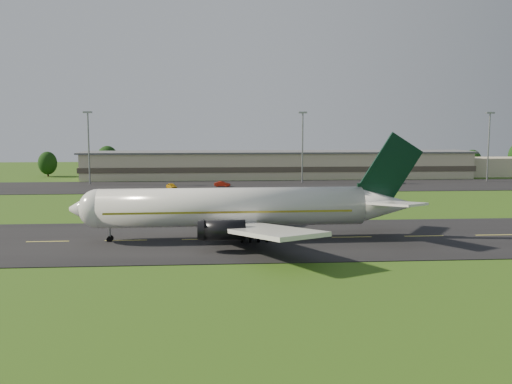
{
  "coord_description": "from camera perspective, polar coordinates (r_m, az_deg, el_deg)",
  "views": [
    {
      "loc": [
        -20.24,
        -81.71,
        16.62
      ],
      "look_at": [
        -13.62,
        8.0,
        6.0
      ],
      "focal_mm": 40.0,
      "sensor_mm": 36.0,
      "label": 1
    }
  ],
  "objects": [
    {
      "name": "ground",
      "position": [
        85.8,
        9.54,
        -4.53
      ],
      "size": [
        360.0,
        360.0,
        0.0
      ],
      "primitive_type": "plane",
      "color": "#274812",
      "rests_on": "ground"
    },
    {
      "name": "taxiway",
      "position": [
        85.79,
        9.54,
        -4.5
      ],
      "size": [
        220.0,
        30.0,
        0.1
      ],
      "primitive_type": "cube",
      "color": "black",
      "rests_on": "ground"
    },
    {
      "name": "apron",
      "position": [
        155.92,
        3.27,
        0.62
      ],
      "size": [
        260.0,
        30.0,
        0.1
      ],
      "primitive_type": "cube",
      "color": "black",
      "rests_on": "ground"
    },
    {
      "name": "airliner",
      "position": [
        82.66,
        -1.81,
        -1.59
      ],
      "size": [
        51.26,
        42.18,
        15.57
      ],
      "rotation": [
        0.0,
        0.0,
        0.02
      ],
      "color": "silver",
      "rests_on": "ground"
    },
    {
      "name": "terminal",
      "position": [
        180.32,
        4.3,
        2.7
      ],
      "size": [
        145.0,
        16.0,
        8.4
      ],
      "color": "#C2B694",
      "rests_on": "ground"
    },
    {
      "name": "light_mast_west",
      "position": [
        165.45,
        -16.41,
        5.12
      ],
      "size": [
        2.4,
        1.2,
        20.35
      ],
      "color": "gray",
      "rests_on": "ground"
    },
    {
      "name": "light_mast_centre",
      "position": [
        163.71,
        4.67,
        5.35
      ],
      "size": [
        2.4,
        1.2,
        20.35
      ],
      "color": "gray",
      "rests_on": "ground"
    },
    {
      "name": "light_mast_east",
      "position": [
        180.56,
        22.26,
        5.0
      ],
      "size": [
        2.4,
        1.2,
        20.35
      ],
      "color": "gray",
      "rests_on": "ground"
    },
    {
      "name": "tree_line",
      "position": [
        198.25,
        14.13,
        3.2
      ],
      "size": [
        193.67,
        9.38,
        10.99
      ],
      "color": "black",
      "rests_on": "ground"
    },
    {
      "name": "service_vehicle_a",
      "position": [
        149.07,
        -8.44,
        0.59
      ],
      "size": [
        3.41,
        4.76,
        1.5
      ],
      "primitive_type": "imported",
      "rotation": [
        0.0,
        0.0,
        0.42
      ],
      "color": "#CB960B",
      "rests_on": "apron"
    },
    {
      "name": "service_vehicle_b",
      "position": [
        153.52,
        -3.39,
        0.81
      ],
      "size": [
        4.5,
        2.61,
        1.4
      ],
      "primitive_type": "imported",
      "rotation": [
        0.0,
        0.0,
        1.29
      ],
      "color": "maroon",
      "rests_on": "apron"
    },
    {
      "name": "service_vehicle_c",
      "position": [
        166.66,
        13.83,
        1.1
      ],
      "size": [
        3.06,
        5.46,
        1.44
      ],
      "primitive_type": "imported",
      "rotation": [
        0.0,
        0.0,
        -0.13
      ],
      "color": "silver",
      "rests_on": "apron"
    },
    {
      "name": "service_vehicle_d",
      "position": [
        162.2,
        13.01,
        0.97
      ],
      "size": [
        5.28,
        3.81,
        1.42
      ],
      "primitive_type": "imported",
      "rotation": [
        0.0,
        0.0,
        1.15
      ],
      "color": "#C3860B",
      "rests_on": "apron"
    }
  ]
}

